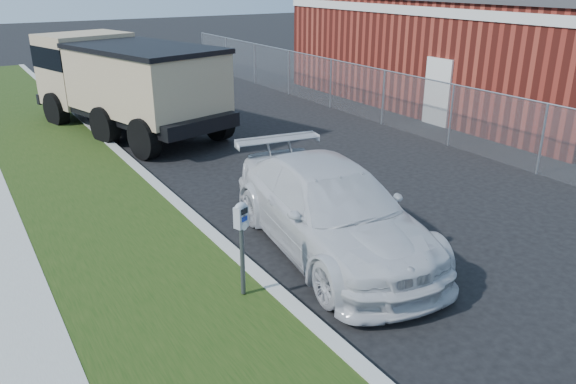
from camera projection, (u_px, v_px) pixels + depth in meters
ground at (379, 244)px, 10.52m from camera, size 120.00×120.00×0.00m
streetside at (44, 273)px, 9.37m from camera, size 6.12×50.00×0.15m
chainlink_fence at (384, 87)px, 18.55m from camera, size 0.06×30.06×30.00m
brick_building at (486, 46)px, 21.95m from camera, size 9.20×14.20×4.17m
parking_meter at (241, 229)px, 8.23m from camera, size 0.24×0.20×1.50m
white_wagon at (329, 209)px, 10.08m from camera, size 2.90×5.62×1.56m
dump_truck at (123, 80)px, 17.61m from camera, size 4.61×7.87×2.91m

